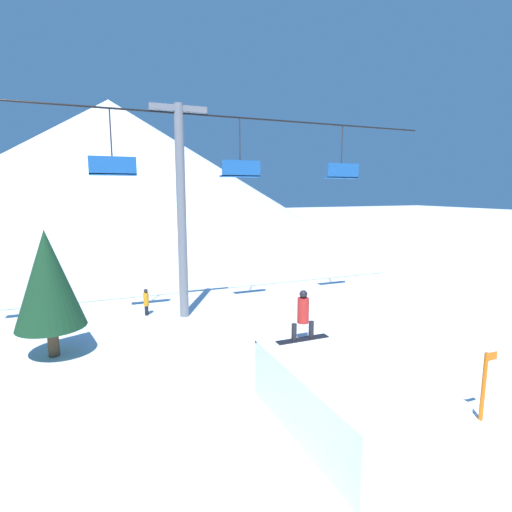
{
  "coord_description": "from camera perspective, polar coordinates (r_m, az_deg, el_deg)",
  "views": [
    {
      "loc": [
        -4.65,
        -6.25,
        5.6
      ],
      "look_at": [
        0.62,
        6.33,
        3.35
      ],
      "focal_mm": 28.0,
      "sensor_mm": 36.0,
      "label": 1
    }
  ],
  "objects": [
    {
      "name": "pine_tree_near",
      "position": [
        14.95,
        -27.59,
        -3.0
      ],
      "size": [
        2.25,
        2.25,
        4.35
      ],
      "color": "#4C3823",
      "rests_on": "ground_plane"
    },
    {
      "name": "trail_marker",
      "position": [
        11.61,
        29.81,
        -15.64
      ],
      "size": [
        0.41,
        0.1,
        1.75
      ],
      "color": "orange",
      "rests_on": "ground_plane"
    },
    {
      "name": "chairlift",
      "position": [
        17.57,
        -10.68,
        9.4
      ],
      "size": [
        25.51,
        0.44,
        9.16
      ],
      "color": "slate",
      "rests_on": "ground_plane"
    },
    {
      "name": "mountain_ridge",
      "position": [
        81.86,
        -19.94,
        12.64
      ],
      "size": [
        73.38,
        73.38,
        22.1
      ],
      "color": "silver",
      "rests_on": "ground_plane"
    },
    {
      "name": "snow_ramp",
      "position": [
        10.17,
        12.4,
        -19.19
      ],
      "size": [
        2.57,
        4.68,
        1.55
      ],
      "color": "white",
      "rests_on": "ground_plane"
    },
    {
      "name": "distant_skier",
      "position": [
        18.78,
        -15.42,
        -6.21
      ],
      "size": [
        0.24,
        0.24,
        1.23
      ],
      "color": "black",
      "rests_on": "ground_plane"
    },
    {
      "name": "ground_plane",
      "position": [
        9.59,
        12.62,
        -26.61
      ],
      "size": [
        220.0,
        220.0,
        0.0
      ],
      "primitive_type": "plane",
      "color": "white"
    },
    {
      "name": "snowboarder",
      "position": [
        11.02,
        6.73,
        -8.44
      ],
      "size": [
        1.53,
        0.32,
        1.4
      ],
      "color": "black",
      "rests_on": "snow_ramp"
    }
  ]
}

